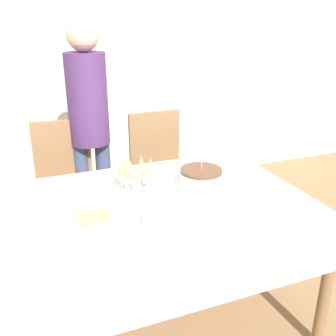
# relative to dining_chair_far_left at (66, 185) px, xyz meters

# --- Properties ---
(ground_plane) EXTENTS (12.00, 12.00, 0.00)m
(ground_plane) POSITION_rel_dining_chair_far_left_xyz_m (0.35, -0.89, -0.54)
(ground_plane) COLOR #93704C
(wall_back) EXTENTS (8.00, 0.05, 2.70)m
(wall_back) POSITION_rel_dining_chair_far_left_xyz_m (0.35, 1.03, 0.81)
(wall_back) COLOR silver
(wall_back) RESTS_ON ground_plane
(dining_table) EXTENTS (1.61, 1.15, 0.74)m
(dining_table) POSITION_rel_dining_chair_far_left_xyz_m (0.35, -0.89, 0.10)
(dining_table) COLOR white
(dining_table) RESTS_ON ground_plane
(dining_chair_far_left) EXTENTS (0.46, 0.46, 0.97)m
(dining_chair_far_left) POSITION_rel_dining_chair_far_left_xyz_m (0.00, 0.00, 0.00)
(dining_chair_far_left) COLOR olive
(dining_chair_far_left) RESTS_ON ground_plane
(dining_chair_far_right) EXTENTS (0.42, 0.42, 0.97)m
(dining_chair_far_right) POSITION_rel_dining_chair_far_left_xyz_m (0.70, 0.00, 0.00)
(dining_chair_far_right) COLOR olive
(dining_chair_far_right) RESTS_ON ground_plane
(birthday_cake) EXTENTS (0.24, 0.24, 0.18)m
(birthday_cake) POSITION_rel_dining_chair_far_left_xyz_m (0.66, -0.77, 0.25)
(birthday_cake) COLOR silver
(birthday_cake) RESTS_ON dining_table
(champagne_tray) EXTENTS (0.28, 0.28, 0.18)m
(champagne_tray) POSITION_rel_dining_chair_far_left_xyz_m (0.30, -0.68, 0.30)
(champagne_tray) COLOR silver
(champagne_tray) RESTS_ON dining_table
(plate_stack_main) EXTENTS (0.23, 0.23, 0.05)m
(plate_stack_main) POSITION_rel_dining_chair_far_left_xyz_m (0.33, -1.09, 0.23)
(plate_stack_main) COLOR white
(plate_stack_main) RESTS_ON dining_table
(cake_knife) EXTENTS (0.28, 0.15, 0.00)m
(cake_knife) POSITION_rel_dining_chair_far_left_xyz_m (0.72, -0.94, 0.20)
(cake_knife) COLOR silver
(cake_knife) RESTS_ON dining_table
(fork_pile) EXTENTS (0.17, 0.07, 0.02)m
(fork_pile) POSITION_rel_dining_chair_far_left_xyz_m (0.04, -1.04, 0.21)
(fork_pile) COLOR silver
(fork_pile) RESTS_ON dining_table
(napkin_pile) EXTENTS (0.15, 0.15, 0.01)m
(napkin_pile) POSITION_rel_dining_chair_far_left_xyz_m (0.02, -0.92, 0.21)
(napkin_pile) COLOR #E0D166
(napkin_pile) RESTS_ON dining_table
(person_standing) EXTENTS (0.28, 0.28, 1.63)m
(person_standing) POSITION_rel_dining_chair_far_left_xyz_m (0.21, 0.10, 0.45)
(person_standing) COLOR #3F4C72
(person_standing) RESTS_ON ground_plane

